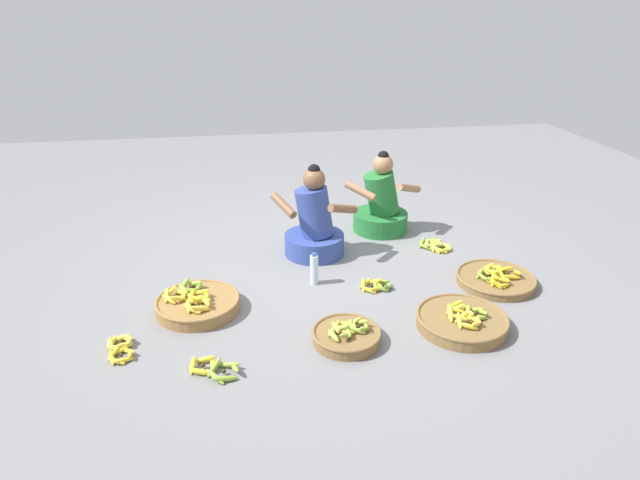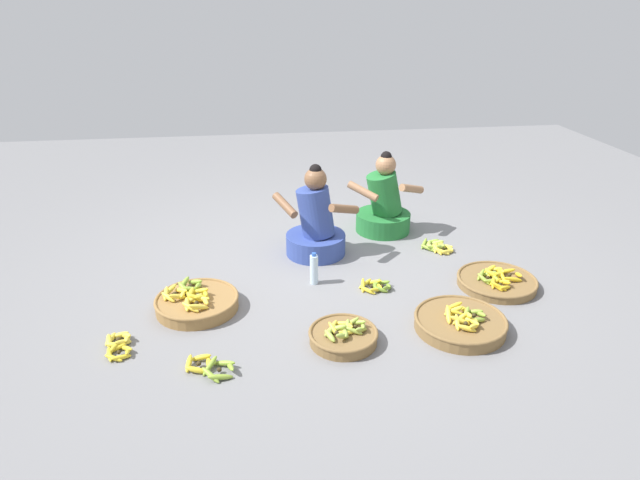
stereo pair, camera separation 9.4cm
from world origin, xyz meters
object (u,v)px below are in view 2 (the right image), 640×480
object	(u,v)px
banana_basket_back_left	(460,322)
banana_basket_front_right	(497,281)
loose_bananas_front_center	(210,367)
water_bottle	(314,269)
loose_bananas_front_left	(437,247)
banana_basket_near_vendor	(196,302)
vendor_woman_front	(316,226)
loose_bananas_near_bicycle	(119,344)
vendor_woman_behind	(384,206)
loose_bananas_back_center	(376,286)
banana_basket_mid_right	(343,335)

from	to	relation	value
banana_basket_back_left	banana_basket_front_right	bearing A→B (deg)	46.96
loose_bananas_front_center	water_bottle	world-z (taller)	water_bottle
loose_bananas_front_left	water_bottle	world-z (taller)	water_bottle
banana_basket_near_vendor	loose_bananas_front_left	bearing A→B (deg)	19.70
loose_bananas_front_left	vendor_woman_front	bearing A→B (deg)	176.08
banana_basket_front_right	water_bottle	world-z (taller)	water_bottle
loose_bananas_near_bicycle	water_bottle	xyz separation A→B (m)	(1.36, 0.69, 0.10)
loose_bananas_front_center	banana_basket_back_left	bearing A→B (deg)	7.70
banana_basket_back_left	loose_bananas_front_left	xyz separation A→B (m)	(0.27, 1.25, -0.03)
vendor_woman_behind	loose_bananas_front_center	bearing A→B (deg)	-128.27
loose_bananas_front_left	loose_bananas_back_center	world-z (taller)	loose_bananas_front_left
loose_bananas_front_left	loose_bananas_back_center	xyz separation A→B (m)	(-0.71, -0.63, -0.00)
banana_basket_front_right	banana_basket_mid_right	size ratio (longest dim) A/B	1.34
banana_basket_back_left	banana_basket_near_vendor	bearing A→B (deg)	164.00
vendor_woman_behind	banana_basket_back_left	size ratio (longest dim) A/B	1.26
loose_bananas_near_bicycle	water_bottle	distance (m)	1.53
vendor_woman_behind	water_bottle	size ratio (longest dim) A/B	2.98
banana_basket_near_vendor	banana_basket_front_right	distance (m)	2.30
vendor_woman_front	banana_basket_near_vendor	world-z (taller)	vendor_woman_front
banana_basket_mid_right	loose_bananas_front_left	distance (m)	1.69
vendor_woman_behind	banana_basket_mid_right	xyz separation A→B (m)	(-0.71, -1.79, -0.20)
loose_bananas_front_center	loose_bananas_back_center	world-z (taller)	same
loose_bananas_near_bicycle	loose_bananas_front_center	xyz separation A→B (m)	(0.60, -0.32, 0.00)
banana_basket_back_left	banana_basket_mid_right	xyz separation A→B (m)	(-0.81, -0.04, -0.00)
banana_basket_near_vendor	loose_bananas_front_center	size ratio (longest dim) A/B	1.90
banana_basket_near_vendor	banana_basket_front_right	size ratio (longest dim) A/B	0.98
vendor_woman_behind	banana_basket_near_vendor	xyz separation A→B (m)	(-1.68, -1.23, -0.19)
loose_bananas_back_center	water_bottle	bearing A→B (deg)	161.05
banana_basket_back_left	loose_bananas_front_left	bearing A→B (deg)	77.73
loose_bananas_back_center	vendor_woman_front	bearing A→B (deg)	118.37
vendor_woman_behind	water_bottle	distance (m)	1.26
loose_bananas_near_bicycle	loose_bananas_front_center	bearing A→B (deg)	-27.99
banana_basket_near_vendor	banana_basket_back_left	world-z (taller)	banana_basket_near_vendor
banana_basket_near_vendor	vendor_woman_behind	bearing A→B (deg)	36.21
vendor_woman_behind	banana_basket_mid_right	bearing A→B (deg)	-111.55
vendor_woman_front	loose_bananas_back_center	bearing A→B (deg)	-61.63
banana_basket_front_right	loose_bananas_front_left	bearing A→B (deg)	108.64
banana_basket_mid_right	loose_bananas_front_center	xyz separation A→B (m)	(-0.85, -0.18, -0.02)
loose_bananas_front_center	loose_bananas_back_center	distance (m)	1.49
vendor_woman_behind	loose_bananas_front_left	distance (m)	0.66
vendor_woman_behind	loose_bananas_front_left	bearing A→B (deg)	-52.53
vendor_woman_behind	banana_basket_mid_right	size ratio (longest dim) A/B	1.72
vendor_woman_behind	banana_basket_near_vendor	world-z (taller)	vendor_woman_behind
water_bottle	banana_basket_mid_right	bearing A→B (deg)	-83.93
banana_basket_front_right	loose_bananas_back_center	bearing A→B (deg)	175.37
banana_basket_back_left	loose_bananas_near_bicycle	distance (m)	2.26
loose_bananas_back_center	loose_bananas_front_left	bearing A→B (deg)	41.61
water_bottle	loose_bananas_front_center	bearing A→B (deg)	-127.10
vendor_woman_behind	vendor_woman_front	bearing A→B (deg)	-149.39
vendor_woman_behind	loose_bananas_near_bicycle	distance (m)	2.72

